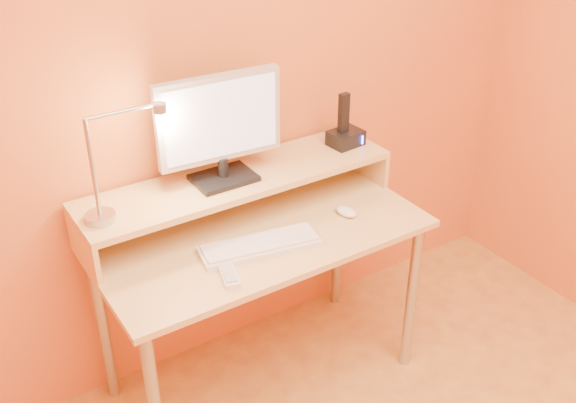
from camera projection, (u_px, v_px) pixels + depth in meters
wall_back at (211, 65)px, 2.38m from camera, size 3.00×0.04×2.50m
desk_leg_fr at (412, 298)px, 2.68m from camera, size 0.04×0.04×0.69m
desk_leg_bl at (103, 327)px, 2.53m from camera, size 0.04×0.04×0.69m
desk_leg_br at (337, 240)px, 3.04m from camera, size 0.04×0.04×0.69m
desk_lower at (260, 234)px, 2.42m from camera, size 1.20×0.60×0.02m
shelf_riser_left at (83, 246)px, 2.22m from camera, size 0.02×0.30×0.14m
shelf_riser_right at (364, 159)px, 2.77m from camera, size 0.02×0.30×0.14m
desk_shelf at (238, 179)px, 2.45m from camera, size 1.20×0.30×0.02m
monitor_foot at (224, 178)px, 2.41m from camera, size 0.22×0.16×0.02m
monitor_neck at (223, 167)px, 2.39m from camera, size 0.04×0.04×0.07m
monitor_panel at (219, 118)px, 2.31m from camera, size 0.46×0.07×0.31m
monitor_back at (216, 116)px, 2.32m from camera, size 0.41×0.04×0.26m
monitor_screen at (222, 120)px, 2.29m from camera, size 0.41×0.03×0.27m
lamp_base at (101, 217)px, 2.17m from camera, size 0.10×0.10×0.02m
lamp_post at (93, 169)px, 2.08m from camera, size 0.01×0.01×0.33m
lamp_arm at (123, 111)px, 2.06m from camera, size 0.24×0.01×0.01m
lamp_head at (160, 108)px, 2.12m from camera, size 0.04×0.04×0.03m
lamp_bulb at (160, 113)px, 2.13m from camera, size 0.03×0.03×0.00m
phone_dock at (346, 138)px, 2.66m from camera, size 0.14×0.11×0.06m
phone_handset at (344, 113)px, 2.60m from camera, size 0.04×0.03×0.16m
phone_led at (362, 140)px, 2.64m from camera, size 0.01×0.00×0.04m
keyboard at (260, 247)px, 2.31m from camera, size 0.44×0.21×0.02m
mouse at (346, 211)px, 2.51m from camera, size 0.07×0.10×0.03m
remote_control at (227, 271)px, 2.19m from camera, size 0.10×0.19×0.02m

